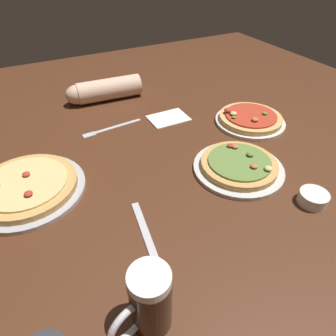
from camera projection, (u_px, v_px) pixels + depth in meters
ground_plane at (168, 177)px, 0.91m from camera, size 2.40×2.40×0.03m
pizza_plate_near at (239, 166)px, 0.90m from camera, size 0.27×0.27×0.05m
pizza_plate_far at (250, 119)px, 1.12m from camera, size 0.26×0.26×0.05m
pizza_plate_side at (27, 187)px, 0.82m from camera, size 0.32×0.32×0.05m
beer_mug_dark at (149, 302)px, 0.51m from camera, size 0.13×0.07×0.15m
ramekin_butter at (313, 198)px, 0.79m from camera, size 0.08×0.08×0.03m
napkin_folded at (169, 118)px, 1.16m from camera, size 0.15×0.11×0.01m
fork_left at (111, 128)px, 1.10m from camera, size 0.23×0.04×0.01m
knife_right at (148, 238)px, 0.70m from camera, size 0.06×0.24×0.01m
diner_arm at (102, 90)px, 1.26m from camera, size 0.32×0.11×0.09m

